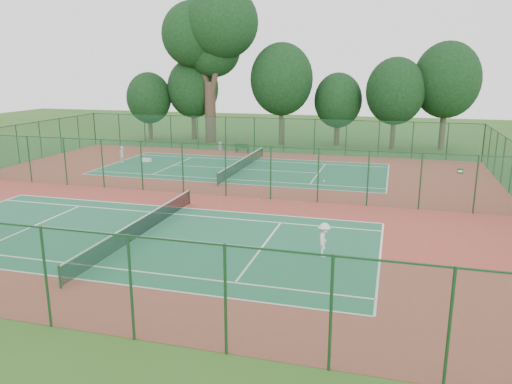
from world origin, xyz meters
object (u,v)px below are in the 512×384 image
player_far (122,154)px  kit_bag (146,160)px  player_near (324,240)px  bench (242,148)px  trash_bin (220,146)px  big_tree (210,33)px

player_far → kit_bag: 2.20m
player_near → kit_bag: 26.99m
bench → player_far: bearing=-131.5°
kit_bag → bench: bearing=39.8°
bench → kit_bag: size_ratio=1.76×
player_far → bench: bearing=129.1°
trash_bin → kit_bag: (-4.43, -7.69, -0.28)m
bench → big_tree: size_ratio=0.09×
kit_bag → player_far: bearing=-156.3°
player_far → kit_bag: size_ratio=1.71×
player_far → kit_bag: player_far is taller
big_tree → player_near: bearing=-61.9°
player_far → bench: player_far is taller
player_near → big_tree: big_tree is taller
trash_bin → kit_bag: trash_bin is taller
bench → kit_bag: bearing=-128.7°
player_near → bench: bearing=20.0°
player_near → trash_bin: size_ratio=1.76×
player_near → player_far: bearing=44.4°
player_near → bench: (-11.95, 26.29, -0.31)m
player_near → kit_bag: bearing=40.2°
bench → big_tree: 14.27m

